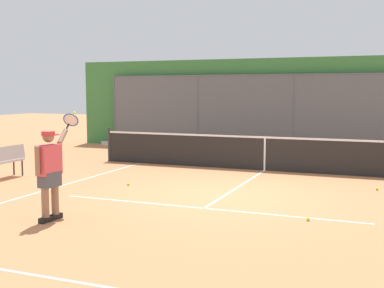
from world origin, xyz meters
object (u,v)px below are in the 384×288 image
object	(u,v)px
tennis_ball_by_sideline	(128,184)
tennis_ball_near_baseline	(308,219)
tennis_ball_mid_court	(377,189)
tennis_player	(50,169)
courtside_bench	(3,159)

from	to	relation	value
tennis_ball_by_sideline	tennis_ball_near_baseline	size ratio (longest dim) A/B	1.00
tennis_ball_mid_court	tennis_ball_by_sideline	bearing A→B (deg)	15.91
tennis_ball_mid_court	tennis_ball_near_baseline	world-z (taller)	same
tennis_player	courtside_bench	distance (m)	4.68
tennis_ball_mid_court	tennis_ball_near_baseline	xyz separation A→B (m)	(1.04, 3.26, 0.00)
tennis_player	tennis_ball_mid_court	distance (m)	7.16
tennis_player	tennis_ball_by_sideline	world-z (taller)	tennis_player
tennis_player	courtside_bench	xyz separation A→B (m)	(3.66, -2.88, -0.39)
tennis_player	tennis_ball_by_sideline	distance (m)	3.43
tennis_ball_by_sideline	courtside_bench	xyz separation A→B (m)	(3.34, 0.42, 0.48)
tennis_ball_by_sideline	tennis_ball_near_baseline	bearing A→B (deg)	159.19
tennis_ball_near_baseline	tennis_player	bearing A→B (deg)	21.24
tennis_player	tennis_ball_by_sideline	size ratio (longest dim) A/B	27.98
tennis_player	tennis_ball_near_baseline	size ratio (longest dim) A/B	27.98
tennis_ball_by_sideline	tennis_ball_mid_court	bearing A→B (deg)	-164.09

